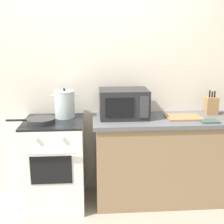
{
  "coord_description": "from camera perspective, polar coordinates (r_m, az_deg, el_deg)",
  "views": [
    {
      "loc": [
        0.04,
        -2.24,
        1.71
      ],
      "look_at": [
        0.25,
        0.6,
        1.0
      ],
      "focal_mm": 46.23,
      "sensor_mm": 36.0,
      "label": 1
    }
  ],
  "objects": [
    {
      "name": "lower_cabinet_right",
      "position": [
        3.25,
        11.69,
        -9.35
      ],
      "size": [
        1.64,
        0.56,
        0.88
      ],
      "primitive_type": "cube",
      "color": "#8C7051",
      "rests_on": "ground_plane"
    },
    {
      "name": "cutting_board",
      "position": [
        3.1,
        13.94,
        -1.01
      ],
      "size": [
        0.36,
        0.26,
        0.02
      ],
      "primitive_type": "cube",
      "color": "#997047",
      "rests_on": "countertop_right"
    },
    {
      "name": "stove",
      "position": [
        3.13,
        -11.16,
        -9.84
      ],
      "size": [
        0.6,
        0.64,
        0.92
      ],
      "color": "white",
      "rests_on": "ground_plane"
    },
    {
      "name": "countertop_right",
      "position": [
        3.09,
        12.11,
        -1.5
      ],
      "size": [
        1.7,
        0.6,
        0.04
      ],
      "primitive_type": "cube",
      "color": "#59595E",
      "rests_on": "lower_cabinet_right"
    },
    {
      "name": "knife_block",
      "position": [
        3.33,
        19.03,
        1.21
      ],
      "size": [
        0.13,
        0.1,
        0.27
      ],
      "color": "#997047",
      "rests_on": "countertop_right"
    },
    {
      "name": "microwave",
      "position": [
        3.01,
        2.31,
        1.7
      ],
      "size": [
        0.5,
        0.37,
        0.3
      ],
      "color": "#232326",
      "rests_on": "countertop_right"
    },
    {
      "name": "back_wall",
      "position": [
        3.25,
        0.45,
        5.87
      ],
      "size": [
        4.4,
        0.1,
        2.5
      ],
      "primitive_type": "cube",
      "color": "silver",
      "rests_on": "ground_plane"
    },
    {
      "name": "stock_pot",
      "position": [
        3.05,
        -9.34,
        1.54
      ],
      "size": [
        0.3,
        0.22,
        0.31
      ],
      "color": "silver",
      "rests_on": "stove"
    },
    {
      "name": "oven_mitt",
      "position": [
        3.03,
        18.64,
        -1.73
      ],
      "size": [
        0.18,
        0.14,
        0.02
      ],
      "primitive_type": "cube",
      "color": "#384C42",
      "rests_on": "countertop_right"
    },
    {
      "name": "frying_pan",
      "position": [
        2.9,
        -13.95,
        -1.7
      ],
      "size": [
        0.47,
        0.27,
        0.05
      ],
      "color": "#28282B",
      "rests_on": "stove"
    }
  ]
}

